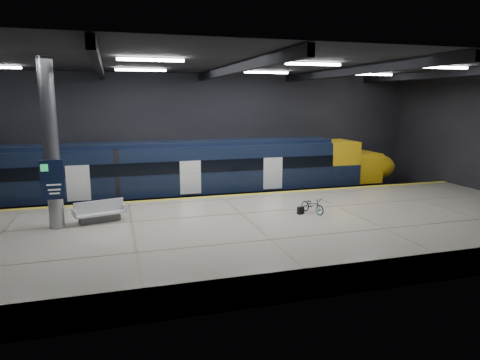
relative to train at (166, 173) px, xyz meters
name	(u,v)px	position (x,y,z in m)	size (l,w,h in m)	color
ground	(235,230)	(2.68, -5.50, -2.06)	(30.00, 30.00, 0.00)	black
room_shell	(235,113)	(2.68, -5.49, 3.66)	(30.10, 16.10, 8.05)	black
platform	(251,234)	(2.68, -8.00, -1.51)	(30.00, 11.00, 1.10)	#BBB19F
safety_strip	(222,196)	(2.68, -2.75, -0.95)	(30.00, 0.40, 0.01)	yellow
rails	(211,203)	(2.68, 0.00, -1.98)	(30.00, 1.52, 0.16)	gray
train	(166,173)	(0.00, 0.00, 0.00)	(29.40, 2.84, 3.79)	black
bench	(100,214)	(-3.64, -6.11, -0.62)	(2.32, 1.41, 0.95)	#595B60
bicycle	(313,205)	(5.90, -7.44, -0.58)	(0.50, 1.45, 0.76)	#99999E
pannier_bag	(301,210)	(5.30, -7.44, -0.78)	(0.30, 0.18, 0.35)	black
info_column	(51,147)	(-5.32, -6.52, 2.40)	(0.90, 0.78, 6.90)	#9EA0A5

